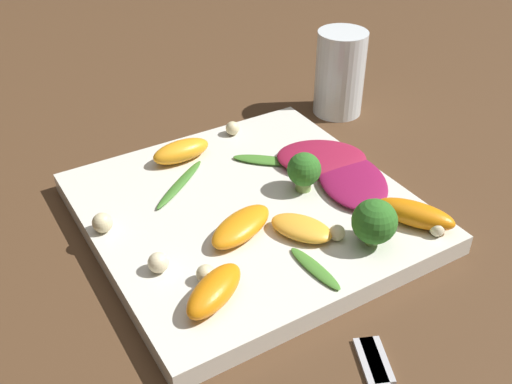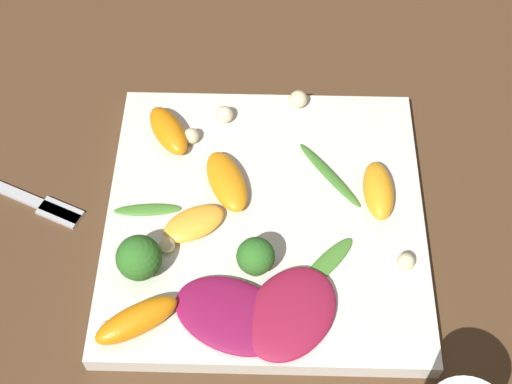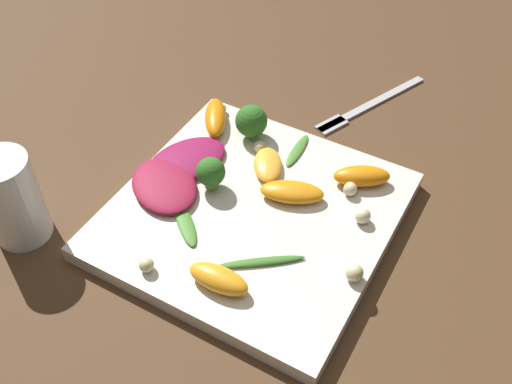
# 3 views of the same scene
# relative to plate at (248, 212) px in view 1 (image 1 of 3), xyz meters

# --- Properties ---
(ground_plane) EXTENTS (2.40, 2.40, 0.00)m
(ground_plane) POSITION_rel_plate_xyz_m (0.00, 0.00, -0.01)
(ground_plane) COLOR #4C331E
(plate) EXTENTS (0.30, 0.30, 0.02)m
(plate) POSITION_rel_plate_xyz_m (0.00, 0.00, 0.00)
(plate) COLOR silver
(plate) RESTS_ON ground_plane
(drinking_glass) EXTENTS (0.06, 0.06, 0.11)m
(drinking_glass) POSITION_rel_plate_xyz_m (0.22, 0.14, 0.04)
(drinking_glass) COLOR white
(drinking_glass) RESTS_ON ground_plane
(radicchio_leaf_0) EXTENTS (0.12, 0.11, 0.01)m
(radicchio_leaf_0) POSITION_rel_plate_xyz_m (0.10, 0.02, 0.02)
(radicchio_leaf_0) COLOR maroon
(radicchio_leaf_0) RESTS_ON plate
(radicchio_leaf_1) EXTENTS (0.10, 0.12, 0.01)m
(radicchio_leaf_1) POSITION_rel_plate_xyz_m (0.11, -0.03, 0.02)
(radicchio_leaf_1) COLOR maroon
(radicchio_leaf_1) RESTS_ON plate
(orange_segment_0) EXTENTS (0.07, 0.06, 0.02)m
(orange_segment_0) POSITION_rel_plate_xyz_m (-0.09, -0.10, 0.02)
(orange_segment_0) COLOR orange
(orange_segment_0) RESTS_ON plate
(orange_segment_1) EXTENTS (0.08, 0.06, 0.02)m
(orange_segment_1) POSITION_rel_plate_xyz_m (-0.03, -0.04, 0.02)
(orange_segment_1) COLOR orange
(orange_segment_1) RESTS_ON plate
(orange_segment_2) EXTENTS (0.06, 0.07, 0.01)m
(orange_segment_2) POSITION_rel_plate_xyz_m (0.02, -0.07, 0.02)
(orange_segment_2) COLOR #FCAD33
(orange_segment_2) RESTS_ON plate
(orange_segment_3) EXTENTS (0.07, 0.03, 0.02)m
(orange_segment_3) POSITION_rel_plate_xyz_m (-0.02, 0.11, 0.02)
(orange_segment_3) COLOR orange
(orange_segment_3) RESTS_ON plate
(orange_segment_4) EXTENTS (0.06, 0.08, 0.02)m
(orange_segment_4) POSITION_rel_plate_xyz_m (0.12, -0.11, 0.02)
(orange_segment_4) COLOR orange
(orange_segment_4) RESTS_ON plate
(broccoli_floret_0) EXTENTS (0.03, 0.03, 0.04)m
(broccoli_floret_0) POSITION_rel_plate_xyz_m (0.06, -0.01, 0.03)
(broccoli_floret_0) COLOR #7A9E51
(broccoli_floret_0) RESTS_ON plate
(broccoli_floret_1) EXTENTS (0.04, 0.04, 0.04)m
(broccoli_floret_1) POSITION_rel_plate_xyz_m (0.06, -0.11, 0.03)
(broccoli_floret_1) COLOR #84AD5B
(broccoli_floret_1) RESTS_ON plate
(arugula_sprig_0) EXTENTS (0.08, 0.06, 0.01)m
(arugula_sprig_0) POSITION_rel_plate_xyz_m (-0.04, 0.06, 0.01)
(arugula_sprig_0) COLOR #3D7528
(arugula_sprig_0) RESTS_ON plate
(arugula_sprig_1) EXTENTS (0.06, 0.06, 0.00)m
(arugula_sprig_1) POSITION_rel_plate_xyz_m (0.05, 0.06, 0.01)
(arugula_sprig_1) COLOR #47842D
(arugula_sprig_1) RESTS_ON plate
(arugula_sprig_2) EXTENTS (0.02, 0.06, 0.00)m
(arugula_sprig_2) POSITION_rel_plate_xyz_m (-0.00, -0.11, 0.01)
(arugula_sprig_2) COLOR #47842D
(arugula_sprig_2) RESTS_ON plate
(macadamia_nut_0) EXTENTS (0.02, 0.02, 0.02)m
(macadamia_nut_0) POSITION_rel_plate_xyz_m (-0.08, -0.08, 0.02)
(macadamia_nut_0) COLOR beige
(macadamia_nut_0) RESTS_ON plate
(macadamia_nut_1) EXTENTS (0.01, 0.01, 0.01)m
(macadamia_nut_1) POSITION_rel_plate_xyz_m (0.04, -0.09, 0.02)
(macadamia_nut_1) COLOR beige
(macadamia_nut_1) RESTS_ON plate
(macadamia_nut_2) EXTENTS (0.02, 0.02, 0.02)m
(macadamia_nut_2) POSITION_rel_plate_xyz_m (-0.05, -0.04, 0.02)
(macadamia_nut_2) COLOR beige
(macadamia_nut_2) RESTS_ON plate
(macadamia_nut_3) EXTENTS (0.02, 0.02, 0.02)m
(macadamia_nut_3) POSITION_rel_plate_xyz_m (0.05, 0.13, 0.02)
(macadamia_nut_3) COLOR beige
(macadamia_nut_3) RESTS_ON plate
(macadamia_nut_4) EXTENTS (0.01, 0.01, 0.01)m
(macadamia_nut_4) POSITION_rel_plate_xyz_m (0.12, -0.13, 0.02)
(macadamia_nut_4) COLOR beige
(macadamia_nut_4) RESTS_ON plate
(macadamia_nut_5) EXTENTS (0.02, 0.02, 0.02)m
(macadamia_nut_5) POSITION_rel_plate_xyz_m (-0.13, 0.03, 0.02)
(macadamia_nut_5) COLOR beige
(macadamia_nut_5) RESTS_ON plate
(macadamia_nut_6) EXTENTS (0.02, 0.02, 0.02)m
(macadamia_nut_6) POSITION_rel_plate_xyz_m (-0.11, -0.04, 0.02)
(macadamia_nut_6) COLOR beige
(macadamia_nut_6) RESTS_ON plate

